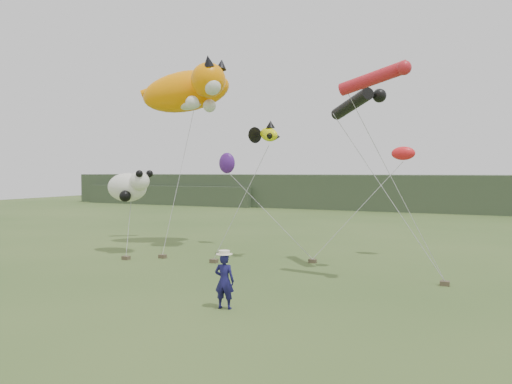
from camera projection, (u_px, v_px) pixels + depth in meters
ground at (219, 291)px, 18.29m from camera, size 120.00×120.00×0.00m
headland at (379, 192)px, 59.94m from camera, size 90.00×13.00×4.00m
festival_attendant at (224, 281)px, 15.94m from camera, size 0.71×0.52×1.79m
sandbag_anchors at (242, 263)px, 23.46m from camera, size 15.22×3.41×0.18m
cat_kite at (191, 90)px, 29.20m from camera, size 6.94×4.76×3.30m
fish_kite at (262, 134)px, 24.91m from camera, size 2.30×1.49×1.14m
tube_kites at (366, 92)px, 20.97m from camera, size 4.23×4.41×1.77m
panda_kite at (129, 187)px, 26.90m from camera, size 2.76×1.79×1.72m
misc_kites at (292, 159)px, 28.00m from camera, size 11.31×0.74×1.39m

